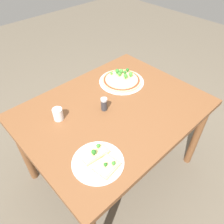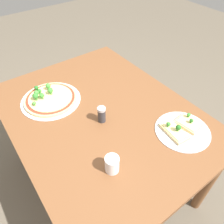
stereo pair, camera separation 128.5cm
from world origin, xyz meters
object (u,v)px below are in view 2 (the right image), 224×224
Objects in this scene: condiment_shaker at (102,114)px; drinking_cup at (112,164)px; pizza_tray_slice at (182,128)px; pizza_tray_whole at (50,98)px; dining_table at (101,123)px.

drinking_cup is at bearing 154.22° from condiment_shaker.
pizza_tray_slice is at bearing -93.18° from drinking_cup.
pizza_tray_whole is at bearing 2.02° from drinking_cup.
dining_table is at bearing -144.87° from pizza_tray_whole.
dining_table is at bearing -29.23° from condiment_shaker.
drinking_cup reaches higher than dining_table.
pizza_tray_slice is at bearing -143.40° from dining_table.
pizza_tray_whole is 4.24× the size of drinking_cup.
pizza_tray_slice is at bearing -135.14° from condiment_shaker.
drinking_cup is at bearing 153.61° from dining_table.
drinking_cup reaches higher than pizza_tray_slice.
drinking_cup reaches higher than pizza_tray_whole.
condiment_shaker is at bearing 44.86° from pizza_tray_slice.
pizza_tray_slice is 3.41× the size of drinking_cup.
dining_table is at bearing 36.60° from pizza_tray_slice.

